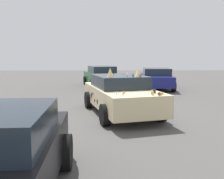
% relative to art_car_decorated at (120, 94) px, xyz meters
% --- Properties ---
extents(ground_plane, '(60.00, 60.00, 0.00)m').
position_rel_art_car_decorated_xyz_m(ground_plane, '(-0.03, -0.01, -0.73)').
color(ground_plane, '#514F4C').
extents(art_car_decorated, '(4.77, 2.86, 1.71)m').
position_rel_art_car_decorated_xyz_m(art_car_decorated, '(0.00, 0.00, 0.00)').
color(art_car_decorated, beige).
rests_on(art_car_decorated, ground).
extents(parked_sedan_far_right, '(4.84, 2.74, 1.44)m').
position_rel_art_car_decorated_xyz_m(parked_sedan_far_right, '(8.64, 0.85, 0.00)').
color(parked_sedan_far_right, '#1E602D').
rests_on(parked_sedan_far_right, ground).
extents(parked_sedan_behind_left, '(4.45, 2.34, 1.35)m').
position_rel_art_car_decorated_xyz_m(parked_sedan_behind_left, '(7.11, -2.77, -0.03)').
color(parked_sedan_behind_left, navy).
rests_on(parked_sedan_behind_left, ground).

